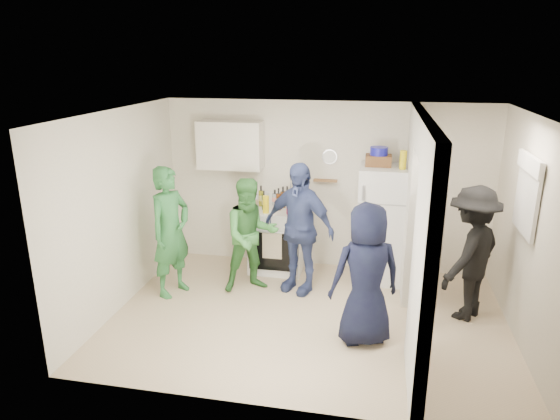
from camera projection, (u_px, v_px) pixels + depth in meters
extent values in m
plane|color=tan|center=(308.00, 317.00, 6.19)|extent=(4.80, 4.80, 0.00)
plane|color=silver|center=(326.00, 186.00, 7.41)|extent=(4.80, 0.00, 4.80)
plane|color=silver|center=(282.00, 285.00, 4.22)|extent=(4.80, 0.00, 4.80)
plane|color=silver|center=(120.00, 210.00, 6.26)|extent=(0.00, 3.40, 3.40)
plane|color=silver|center=(531.00, 236.00, 5.37)|extent=(0.00, 3.40, 3.40)
plane|color=white|center=(312.00, 114.00, 5.44)|extent=(4.80, 4.80, 0.00)
cube|color=silver|center=(411.00, 202.00, 6.62)|extent=(0.12, 1.20, 2.50)
cube|color=silver|center=(423.00, 268.00, 4.56)|extent=(0.12, 1.20, 2.50)
cube|color=silver|center=(424.00, 135.00, 5.28)|extent=(0.12, 1.00, 0.40)
cube|color=white|center=(277.00, 239.00, 7.45)|extent=(0.80, 0.67, 0.96)
cube|color=silver|center=(230.00, 145.00, 7.32)|extent=(0.95, 0.34, 0.70)
cube|color=silver|center=(382.00, 224.00, 7.04)|extent=(0.68, 0.66, 1.66)
cube|color=brown|center=(378.00, 160.00, 6.83)|extent=(0.35, 0.25, 0.15)
cylinder|color=#17169B|center=(379.00, 151.00, 6.80)|extent=(0.24, 0.24, 0.11)
cylinder|color=yellow|center=(403.00, 160.00, 6.62)|extent=(0.09, 0.09, 0.25)
cylinder|color=white|center=(330.00, 157.00, 7.24)|extent=(0.22, 0.02, 0.22)
cube|color=olive|center=(325.00, 180.00, 7.33)|extent=(0.35, 0.08, 0.03)
cube|color=black|center=(529.00, 195.00, 5.44)|extent=(0.03, 0.70, 0.80)
cube|color=white|center=(528.00, 195.00, 5.44)|extent=(0.04, 0.76, 0.86)
cube|color=white|center=(530.00, 164.00, 5.34)|extent=(0.04, 0.82, 0.18)
cylinder|color=yellow|center=(266.00, 204.00, 7.09)|extent=(0.09, 0.09, 0.25)
cylinder|color=#BB0C2E|center=(290.00, 210.00, 7.06)|extent=(0.09, 0.09, 0.12)
imported|color=#2E7538|center=(171.00, 232.00, 6.59)|extent=(0.63, 0.75, 1.76)
imported|color=#3C893F|center=(251.00, 235.00, 6.72)|extent=(0.96, 0.89, 1.57)
imported|color=navy|center=(299.00, 228.00, 6.68)|extent=(1.14, 0.81, 1.80)
imported|color=black|center=(366.00, 275.00, 5.46)|extent=(0.93, 0.76, 1.63)
imported|color=black|center=(471.00, 254.00, 5.99)|extent=(1.12, 1.24, 1.67)
cylinder|color=olive|center=(261.00, 196.00, 7.41)|extent=(0.08, 0.08, 0.31)
cylinder|color=#15401F|center=(264.00, 200.00, 7.24)|extent=(0.06, 0.06, 0.28)
cylinder|color=#9BA1A8|center=(275.00, 198.00, 7.44)|extent=(0.08, 0.08, 0.24)
cylinder|color=#5E2B10|center=(279.00, 199.00, 7.20)|extent=(0.07, 0.07, 0.33)
cylinder|color=silver|center=(287.00, 196.00, 7.41)|extent=(0.06, 0.06, 0.30)
cylinder|color=black|center=(290.00, 200.00, 7.24)|extent=(0.06, 0.06, 0.28)
cylinder|color=olive|center=(297.00, 197.00, 7.34)|extent=(0.07, 0.07, 0.30)
cylinder|color=#AAABB6|center=(256.00, 200.00, 7.22)|extent=(0.07, 0.07, 0.30)
cylinder|color=#603010|center=(283.00, 197.00, 7.34)|extent=(0.08, 0.08, 0.31)
cylinder|color=#234D1A|center=(297.00, 204.00, 7.10)|extent=(0.07, 0.07, 0.25)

